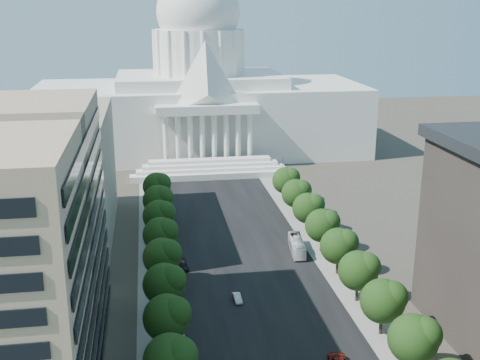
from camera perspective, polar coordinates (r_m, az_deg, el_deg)
road_asphalt at (r=140.36m, az=-0.14°, el=-6.23°), size 30.00×260.00×0.01m
sidewalk_left at (r=138.99m, az=-7.96°, el=-6.64°), size 8.00×260.00×0.02m
sidewalk_right at (r=144.25m, az=7.38°, el=-5.73°), size 8.00×260.00×0.02m
capitol at (r=226.35m, az=-3.82°, el=7.75°), size 120.00×56.00×73.00m
office_block_left_far at (r=146.24m, az=-19.71°, el=-0.06°), size 38.00×52.00×30.00m
tree_l_c at (r=87.91m, az=-6.45°, el=-16.52°), size 7.79×7.60×9.97m
tree_l_d at (r=98.20m, az=-6.78°, el=-12.73°), size 7.79×7.60×9.97m
tree_l_e at (r=108.84m, az=-7.04°, el=-9.66°), size 7.79×7.60×9.97m
tree_l_f at (r=119.74m, az=-7.25°, el=-7.15°), size 7.79×7.60×9.97m
tree_l_g at (r=130.84m, az=-7.43°, el=-5.07°), size 7.79×7.60×9.97m
tree_l_h at (r=142.08m, az=-7.57°, el=-3.31°), size 7.79×7.60×9.97m
tree_l_i at (r=153.43m, az=-7.70°, el=-1.80°), size 7.79×7.60×9.97m
tree_l_j at (r=164.88m, az=-7.80°, el=-0.51°), size 7.79×7.60×9.97m
tree_r_c at (r=95.72m, az=16.34°, el=-14.17°), size 7.79×7.60×9.97m
tree_r_d at (r=105.25m, az=13.58°, el=-10.99°), size 7.79×7.60×9.97m
tree_r_e at (r=115.24m, az=11.34°, el=-8.33°), size 7.79×7.60×9.97m
tree_r_f at (r=125.59m, az=9.48°, el=-6.10°), size 7.79×7.60×9.97m
tree_r_g at (r=136.20m, az=7.92°, el=-4.20°), size 7.79×7.60×9.97m
tree_r_h at (r=147.03m, az=6.60°, el=-2.58°), size 7.79×7.60×9.97m
tree_r_i at (r=158.03m, az=5.46°, el=-1.18°), size 7.79×7.60×9.97m
tree_r_j at (r=169.17m, az=4.47°, el=0.03°), size 7.79×7.60×9.97m
streetlight_b at (r=96.05m, az=17.39°, el=-14.59°), size 2.61×0.44×9.00m
streetlight_c at (r=116.19m, az=12.02°, el=-8.51°), size 2.61×0.44×9.00m
streetlight_d at (r=137.93m, az=8.40°, el=-4.24°), size 2.61×0.44×9.00m
streetlight_e at (r=160.63m, az=5.81°, el=-1.14°), size 2.61×0.44×9.00m
streetlight_f at (r=183.92m, az=3.87°, el=1.19°), size 2.61×0.44×9.00m
car_silver at (r=115.53m, az=-0.27°, el=-11.14°), size 1.58×3.94×1.27m
car_dark_b at (r=129.00m, az=-5.41°, el=-8.10°), size 2.27×4.95×1.40m
city_bus at (r=136.78m, az=5.41°, el=-6.21°), size 4.02×11.80×3.22m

